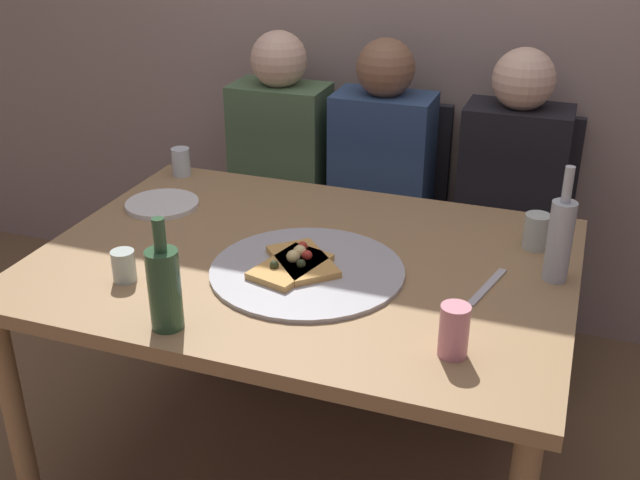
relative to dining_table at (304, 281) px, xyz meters
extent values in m
plane|color=brown|center=(0.00, 0.00, -0.66)|extent=(8.00, 8.00, 0.00)
cube|color=#99754C|center=(0.00, 0.00, 0.05)|extent=(1.44, 1.05, 0.04)
cylinder|color=#99754C|center=(-0.66, -0.46, -0.32)|extent=(0.06, 0.06, 0.69)
cylinder|color=#99754C|center=(-0.66, 0.46, -0.32)|extent=(0.06, 0.06, 0.69)
cylinder|color=#99754C|center=(0.66, 0.46, -0.32)|extent=(0.06, 0.06, 0.69)
cylinder|color=#ADADB2|center=(0.04, -0.08, 0.08)|extent=(0.52, 0.52, 0.01)
cube|color=tan|center=(0.00, -0.10, 0.09)|extent=(0.18, 0.25, 0.02)
sphere|color=#EAD184|center=(0.00, -0.08, 0.11)|extent=(0.04, 0.04, 0.04)
sphere|color=#2D381E|center=(-0.03, -0.13, 0.11)|extent=(0.02, 0.02, 0.02)
sphere|color=#B22D23|center=(0.03, -0.05, 0.11)|extent=(0.03, 0.03, 0.03)
cube|color=tan|center=(0.02, -0.06, 0.09)|extent=(0.24, 0.25, 0.02)
sphere|color=#EAD184|center=(0.01, -0.04, 0.11)|extent=(0.04, 0.04, 0.04)
sphere|color=#2D381E|center=(0.03, -0.10, 0.11)|extent=(0.02, 0.02, 0.02)
sphere|color=#B22D23|center=(0.00, -0.01, 0.11)|extent=(0.03, 0.03, 0.03)
cylinder|color=#B2BCC1|center=(0.65, 0.11, 0.18)|extent=(0.06, 0.06, 0.22)
cylinder|color=#B2BCC1|center=(0.65, 0.11, 0.33)|extent=(0.02, 0.02, 0.09)
cylinder|color=#2D5133|center=(-0.17, -0.44, 0.17)|extent=(0.08, 0.08, 0.20)
cylinder|color=#2D5133|center=(-0.17, -0.44, 0.31)|extent=(0.03, 0.03, 0.08)
cylinder|color=#B7C6BC|center=(0.59, 0.28, 0.12)|extent=(0.07, 0.07, 0.10)
cylinder|color=#B7C6BC|center=(-0.39, -0.28, 0.11)|extent=(0.06, 0.06, 0.08)
cylinder|color=silver|center=(-0.62, 0.45, 0.12)|extent=(0.06, 0.06, 0.10)
cylinder|color=pink|center=(0.47, -0.33, 0.13)|extent=(0.07, 0.07, 0.12)
cylinder|color=white|center=(-0.55, 0.18, 0.08)|extent=(0.23, 0.23, 0.02)
cube|color=#B7B7BC|center=(0.50, 0.00, 0.08)|extent=(0.07, 0.22, 0.01)
cube|color=black|center=(-0.43, 0.84, -0.21)|extent=(0.44, 0.44, 0.05)
cube|color=black|center=(-0.43, 1.04, 0.01)|extent=(0.44, 0.04, 0.45)
cylinder|color=black|center=(-0.24, 0.65, -0.45)|extent=(0.04, 0.04, 0.42)
cylinder|color=black|center=(-0.62, 0.65, -0.45)|extent=(0.04, 0.04, 0.42)
cylinder|color=black|center=(-0.24, 1.03, -0.45)|extent=(0.04, 0.04, 0.42)
cylinder|color=black|center=(-0.62, 1.03, -0.45)|extent=(0.04, 0.04, 0.42)
cube|color=black|center=(-0.02, 0.84, -0.21)|extent=(0.44, 0.44, 0.05)
cube|color=black|center=(-0.02, 1.04, 0.01)|extent=(0.44, 0.04, 0.45)
cylinder|color=black|center=(0.17, 0.65, -0.45)|extent=(0.04, 0.04, 0.42)
cylinder|color=black|center=(-0.21, 0.65, -0.45)|extent=(0.04, 0.04, 0.42)
cylinder|color=black|center=(0.17, 1.03, -0.45)|extent=(0.04, 0.04, 0.42)
cylinder|color=black|center=(-0.21, 1.03, -0.45)|extent=(0.04, 0.04, 0.42)
cube|color=black|center=(0.46, 0.84, -0.21)|extent=(0.44, 0.44, 0.05)
cube|color=black|center=(0.46, 1.04, 0.01)|extent=(0.44, 0.04, 0.45)
cylinder|color=black|center=(0.65, 0.65, -0.45)|extent=(0.04, 0.04, 0.42)
cylinder|color=black|center=(0.27, 0.65, -0.45)|extent=(0.04, 0.04, 0.42)
cylinder|color=black|center=(0.65, 1.03, -0.45)|extent=(0.04, 0.04, 0.42)
cylinder|color=black|center=(0.27, 1.03, -0.45)|extent=(0.04, 0.04, 0.42)
cube|color=#4C6B47|center=(-0.43, 0.86, 0.05)|extent=(0.36, 0.22, 0.52)
sphere|color=beige|center=(-0.43, 0.86, 0.40)|extent=(0.21, 0.21, 0.21)
cylinder|color=black|center=(-0.35, 0.66, -0.21)|extent=(0.12, 0.40, 0.12)
cylinder|color=black|center=(-0.51, 0.66, -0.21)|extent=(0.12, 0.40, 0.12)
cylinder|color=black|center=(-0.35, 0.46, -0.44)|extent=(0.11, 0.11, 0.45)
cylinder|color=black|center=(-0.51, 0.46, -0.44)|extent=(0.11, 0.11, 0.45)
cube|color=navy|center=(-0.02, 0.86, 0.05)|extent=(0.36, 0.22, 0.52)
sphere|color=brown|center=(-0.02, 0.86, 0.40)|extent=(0.21, 0.21, 0.21)
cylinder|color=black|center=(0.06, 0.66, -0.21)|extent=(0.12, 0.40, 0.12)
cylinder|color=black|center=(-0.10, 0.66, -0.21)|extent=(0.12, 0.40, 0.12)
cylinder|color=black|center=(0.06, 0.46, -0.44)|extent=(0.11, 0.11, 0.45)
cylinder|color=black|center=(-0.10, 0.46, -0.44)|extent=(0.11, 0.11, 0.45)
cube|color=black|center=(0.46, 0.86, 0.05)|extent=(0.36, 0.22, 0.52)
sphere|color=beige|center=(0.46, 0.86, 0.40)|extent=(0.21, 0.21, 0.21)
cylinder|color=black|center=(0.54, 0.66, -0.21)|extent=(0.12, 0.40, 0.12)
cylinder|color=black|center=(0.38, 0.66, -0.21)|extent=(0.12, 0.40, 0.12)
cylinder|color=black|center=(0.54, 0.46, -0.44)|extent=(0.11, 0.11, 0.45)
cylinder|color=black|center=(0.38, 0.46, -0.44)|extent=(0.11, 0.11, 0.45)
camera|label=1|loc=(0.67, -1.75, 1.03)|focal=43.10mm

